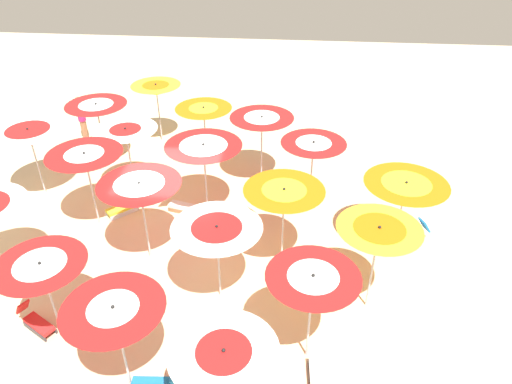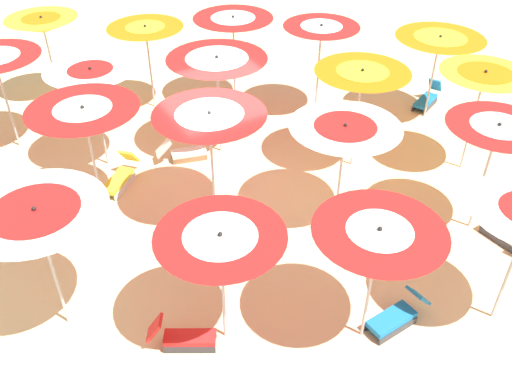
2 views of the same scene
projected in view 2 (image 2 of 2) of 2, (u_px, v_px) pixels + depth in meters
The scene contains 23 objects.
ground at pixel (225, 189), 12.47m from camera, with size 42.25×42.25×0.04m, color beige.
beach_umbrella_0 at pixel (439, 45), 13.88m from camera, with size 2.23×2.23×2.29m.
beach_umbrella_1 at pixel (321, 32), 13.98m from camera, with size 1.95×1.95×2.47m.
beach_umbrella_2 at pixel (233, 24), 14.42m from camera, with size 2.10×2.10×2.49m.
beach_umbrella_3 at pixel (146, 33), 14.28m from camera, with size 1.98×1.98×2.34m.
beach_umbrella_4 at pixel (43, 25), 14.70m from camera, with size 1.90×1.90×2.39m.
beach_umbrella_5 at pixel (484, 80), 11.80m from camera, with size 1.93×1.93×2.48m.
beach_umbrella_6 at pixel (362, 80), 11.93m from camera, with size 2.08×2.08×2.45m.
beach_umbrella_7 at pixel (217, 64), 12.34m from camera, with size 2.28×2.28×2.49m.
beach_umbrella_8 at pixel (92, 78), 11.92m from camera, with size 1.99×1.99×2.49m.
beach_umbrella_10 at pixel (497, 133), 10.09m from camera, with size 1.92×1.92×2.44m.
beach_umbrella_11 at pixel (344, 136), 10.51m from camera, with size 2.16×2.16×2.24m.
beach_umbrella_12 at pixel (210, 122), 10.36m from camera, with size 2.17×2.17×2.48m.
beach_umbrella_13 at pixel (84, 117), 10.49m from camera, with size 2.15×2.15×2.50m.
beach_umbrella_16 at pixel (378, 240), 7.94m from camera, with size 1.97×1.97×2.35m.
beach_umbrella_17 at pixel (221, 246), 7.99m from camera, with size 1.94×1.94×2.26m.
beach_umbrella_18 at pixel (37, 219), 8.06m from camera, with size 2.13×2.13×2.50m.
lounger_0 at pixel (511, 237), 10.85m from camera, with size 1.24×0.42×0.63m.
lounger_1 at pixel (120, 177), 12.44m from camera, with size 1.17×1.19×0.66m.
lounger_2 at pixel (427, 99), 15.47m from camera, with size 0.83×1.26×0.64m.
lounger_3 at pixel (396, 316), 9.25m from camera, with size 0.46×1.22×0.58m.
lounger_4 at pixel (184, 152), 13.27m from camera, with size 0.62×1.24×0.60m.
lounger_5 at pixel (184, 337), 8.90m from camera, with size 0.82×1.11×0.64m.
Camera 2 is at (9.02, -4.37, 7.43)m, focal length 38.79 mm.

